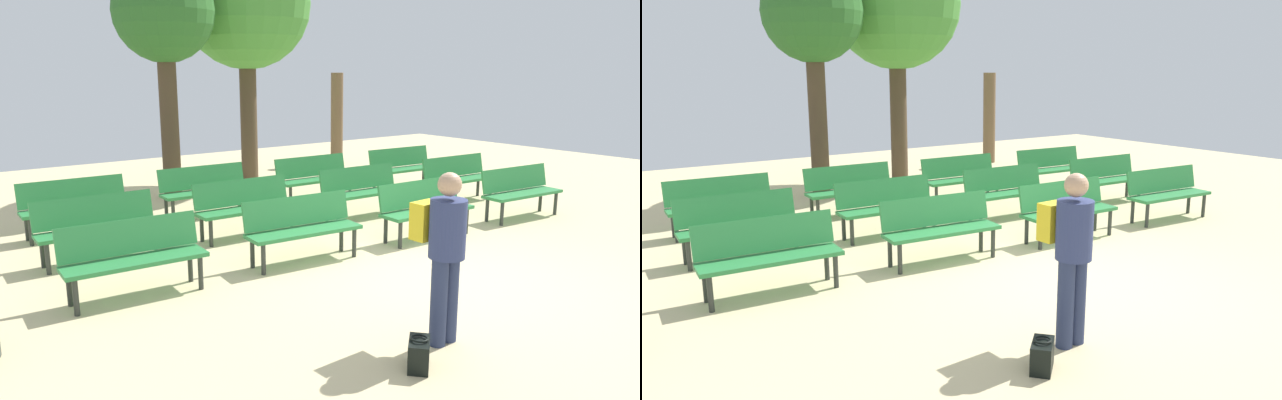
{
  "view_description": "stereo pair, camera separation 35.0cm",
  "coord_description": "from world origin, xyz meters",
  "views": [
    {
      "loc": [
        -5.48,
        -4.72,
        2.57
      ],
      "look_at": [
        0.0,
        2.59,
        0.55
      ],
      "focal_mm": 33.72,
      "sensor_mm": 36.0,
      "label": 1
    },
    {
      "loc": [
        -5.19,
        -4.93,
        2.57
      ],
      "look_at": [
        0.0,
        2.59,
        0.55
      ],
      "focal_mm": 33.72,
      "sensor_mm": 36.0,
      "label": 2
    }
  ],
  "objects": [
    {
      "name": "tree_0",
      "position": [
        1.4,
        7.16,
        3.9
      ],
      "size": [
        2.84,
        2.84,
        5.36
      ],
      "color": "#4C3A28",
      "rests_on": "ground_plane"
    },
    {
      "name": "bench_r1_c2",
      "position": [
        1.28,
        3.07,
        0.5
      ],
      "size": [
        1.62,
        0.55,
        0.87
      ],
      "rotation": [
        0.0,
        0.0,
        -0.04
      ],
      "color": "#2D8442",
      "rests_on": "ground_plane"
    },
    {
      "name": "bench_r1_c1",
      "position": [
        -0.98,
        3.22,
        0.5
      ],
      "size": [
        1.61,
        0.53,
        0.87
      ],
      "rotation": [
        0.0,
        0.0,
        -0.03
      ],
      "color": "#2D8442",
      "rests_on": "ground_plane"
    },
    {
      "name": "bench_r0_c2",
      "position": [
        1.17,
        1.49,
        0.5
      ],
      "size": [
        1.62,
        0.54,
        0.87
      ],
      "rotation": [
        0.0,
        0.0,
        -0.04
      ],
      "color": "#2D8442",
      "rests_on": "ground_plane"
    },
    {
      "name": "tree_2",
      "position": [
        -0.77,
        6.48,
        3.5
      ],
      "size": [
        1.92,
        1.92,
        4.57
      ],
      "color": "#4C3A28",
      "rests_on": "ground_plane"
    },
    {
      "name": "bench_r1_c3",
      "position": [
        3.62,
        2.92,
        0.5
      ],
      "size": [
        1.62,
        0.56,
        0.87
      ],
      "rotation": [
        0.0,
        0.0,
        -0.05
      ],
      "color": "#2D8442",
      "rests_on": "ground_plane"
    },
    {
      "name": "bench_r2_c2",
      "position": [
        1.36,
        4.59,
        0.5
      ],
      "size": [
        1.62,
        0.53,
        0.87
      ],
      "rotation": [
        0.0,
        0.0,
        -0.03
      ],
      "color": "#2D8442",
      "rests_on": "ground_plane"
    },
    {
      "name": "bench_r0_c1",
      "position": [
        -1.0,
        1.67,
        0.5
      ],
      "size": [
        1.64,
        0.62,
        0.87
      ],
      "rotation": [
        0.0,
        0.0,
        -0.09
      ],
      "color": "#2D8442",
      "rests_on": "ground_plane"
    },
    {
      "name": "bench_r1_c0",
      "position": [
        -3.19,
        3.35,
        0.5
      ],
      "size": [
        1.61,
        0.53,
        0.87
      ],
      "rotation": [
        0.0,
        0.0,
        -0.03
      ],
      "color": "#2D8442",
      "rests_on": "ground_plane"
    },
    {
      "name": "handbag",
      "position": [
        -1.9,
        -1.39,
        0.13
      ],
      "size": [
        0.36,
        0.35,
        0.29
      ],
      "color": "black",
      "rests_on": "ground_plane"
    },
    {
      "name": "visitor_with_backpack",
      "position": [
        -1.36,
        -1.14,
        0.94
      ],
      "size": [
        0.36,
        0.53,
        1.65
      ],
      "rotation": [
        0.0,
        0.0,
        3.19
      ],
      "color": "navy",
      "rests_on": "ground_plane"
    },
    {
      "name": "ground_plane",
      "position": [
        0.0,
        0.0,
        0.0
      ],
      "size": [
        24.0,
        24.0,
        0.0
      ],
      "primitive_type": "plane",
      "color": "beige"
    },
    {
      "name": "bench_r2_c0",
      "position": [
        -3.08,
        4.85,
        0.5
      ],
      "size": [
        1.62,
        0.54,
        0.87
      ],
      "rotation": [
        0.0,
        0.0,
        -0.03
      ],
      "color": "#2D8442",
      "rests_on": "ground_plane"
    },
    {
      "name": "tree_1",
      "position": [
        4.81,
        8.24,
        1.22
      ],
      "size": [
        0.34,
        0.34,
        2.44
      ],
      "color": "brown",
      "rests_on": "ground_plane"
    },
    {
      "name": "bench_r0_c0",
      "position": [
        -3.26,
        1.78,
        0.5
      ],
      "size": [
        1.62,
        0.56,
        0.87
      ],
      "rotation": [
        0.0,
        0.0,
        -0.05
      ],
      "color": "#2D8442",
      "rests_on": "ground_plane"
    },
    {
      "name": "bench_r2_c3",
      "position": [
        3.62,
        4.46,
        0.5
      ],
      "size": [
        1.63,
        0.58,
        0.87
      ],
      "rotation": [
        0.0,
        0.0,
        -0.06
      ],
      "color": "#2D8442",
      "rests_on": "ground_plane"
    },
    {
      "name": "bench_r0_c3",
      "position": [
        3.44,
        1.39,
        0.5
      ],
      "size": [
        1.63,
        0.59,
        0.87
      ],
      "rotation": [
        0.0,
        0.0,
        -0.07
      ],
      "color": "#2D8442",
      "rests_on": "ground_plane"
    },
    {
      "name": "bench_r2_c1",
      "position": [
        -0.88,
        4.79,
        0.5
      ],
      "size": [
        1.62,
        0.54,
        0.87
      ],
      "rotation": [
        0.0,
        0.0,
        -0.04
      ],
      "color": "#2D8442",
      "rests_on": "ground_plane"
    }
  ]
}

